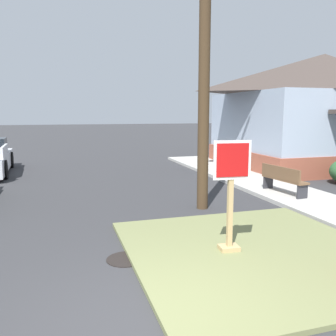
{
  "coord_description": "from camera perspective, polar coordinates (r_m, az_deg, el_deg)",
  "views": [
    {
      "loc": [
        -0.95,
        -3.91,
        2.6
      ],
      "look_at": [
        1.64,
        4.63,
        1.22
      ],
      "focal_mm": 38.22,
      "sensor_mm": 36.0,
      "label": 1
    }
  ],
  "objects": [
    {
      "name": "sidewalk_strip",
      "position": [
        12.53,
        17.11,
        -3.3
      ],
      "size": [
        2.2,
        18.12,
        0.12
      ],
      "primitive_type": "cube",
      "color": "#B2AFA8",
      "rests_on": "ground"
    },
    {
      "name": "street_bench",
      "position": [
        11.62,
        17.85,
        -1.59
      ],
      "size": [
        0.57,
        1.76,
        0.85
      ],
      "color": "brown",
      "rests_on": "sidewalk_strip"
    },
    {
      "name": "corner_house",
      "position": [
        19.22,
        23.31,
        8.58
      ],
      "size": [
        9.4,
        8.23,
        5.4
      ],
      "color": "brown",
      "rests_on": "ground"
    },
    {
      "name": "stop_sign",
      "position": [
        6.6,
        9.95,
        -4.86
      ],
      "size": [
        0.7,
        0.31,
        2.04
      ],
      "color": "tan",
      "rests_on": "grass_corner_patch"
    },
    {
      "name": "manhole_cover",
      "position": [
        6.65,
        -6.72,
        -14.23
      ],
      "size": [
        0.7,
        0.7,
        0.02
      ],
      "primitive_type": "cylinder",
      "color": "black",
      "rests_on": "ground"
    },
    {
      "name": "ground_plane",
      "position": [
        4.79,
        -2.96,
        -24.07
      ],
      "size": [
        160.0,
        160.0,
        0.0
      ],
      "primitive_type": "plane",
      "color": "#333335"
    },
    {
      "name": "grass_corner_patch",
      "position": [
        7.04,
        13.73,
        -12.8
      ],
      "size": [
        4.64,
        4.79,
        0.08
      ],
      "primitive_type": "cube",
      "color": "olive",
      "rests_on": "ground"
    }
  ]
}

